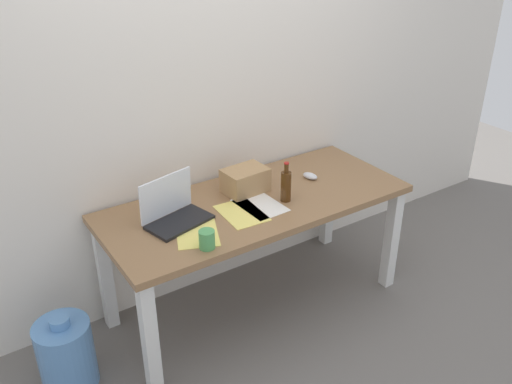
{
  "coord_description": "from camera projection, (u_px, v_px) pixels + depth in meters",
  "views": [
    {
      "loc": [
        -1.52,
        -2.29,
        2.23
      ],
      "look_at": [
        0.0,
        0.0,
        0.79
      ],
      "focal_mm": 38.42,
      "sensor_mm": 36.0,
      "label": 1
    }
  ],
  "objects": [
    {
      "name": "coffee_mug",
      "position": [
        207.0,
        239.0,
        2.67
      ],
      "size": [
        0.08,
        0.08,
        0.09
      ],
      "primitive_type": "cylinder",
      "color": "#4C9E56",
      "rests_on": "desk"
    },
    {
      "name": "desk",
      "position": [
        256.0,
        214.0,
        3.17
      ],
      "size": [
        1.78,
        0.74,
        0.74
      ],
      "color": "olive",
      "rests_on": "ground"
    },
    {
      "name": "laptop_left",
      "position": [
        174.0,
        212.0,
        2.89
      ],
      "size": [
        0.38,
        0.28,
        0.25
      ],
      "color": "black",
      "rests_on": "desk"
    },
    {
      "name": "ground_plane",
      "position": [
        256.0,
        302.0,
        3.47
      ],
      "size": [
        8.0,
        8.0,
        0.0
      ],
      "primitive_type": "plane",
      "color": "slate"
    },
    {
      "name": "cardboard_box",
      "position": [
        245.0,
        180.0,
        3.19
      ],
      "size": [
        0.26,
        0.19,
        0.14
      ],
      "primitive_type": "cube",
      "rotation": [
        0.0,
        0.0,
        0.07
      ],
      "color": "tan",
      "rests_on": "desk"
    },
    {
      "name": "paper_yellow_folder",
      "position": [
        242.0,
        213.0,
        2.99
      ],
      "size": [
        0.23,
        0.31,
        0.0
      ],
      "primitive_type": "cube",
      "rotation": [
        0.0,
        0.0,
        -0.06
      ],
      "color": "#F4E06B",
      "rests_on": "desk"
    },
    {
      "name": "beer_bottle",
      "position": [
        286.0,
        185.0,
        3.08
      ],
      "size": [
        0.06,
        0.06,
        0.24
      ],
      "color": "#47280F",
      "rests_on": "desk"
    },
    {
      "name": "back_wall",
      "position": [
        215.0,
        86.0,
        3.19
      ],
      "size": [
        5.2,
        0.08,
        2.6
      ],
      "primitive_type": "cube",
      "color": "silver",
      "rests_on": "ground"
    },
    {
      "name": "water_cooler_jug",
      "position": [
        66.0,
        354.0,
        2.8
      ],
      "size": [
        0.29,
        0.29,
        0.43
      ],
      "color": "#598CC6",
      "rests_on": "ground"
    },
    {
      "name": "computer_mouse",
      "position": [
        310.0,
        176.0,
        3.37
      ],
      "size": [
        0.08,
        0.11,
        0.03
      ],
      "primitive_type": "ellipsoid",
      "rotation": [
        0.0,
        0.0,
        0.21
      ],
      "color": "silver",
      "rests_on": "desk"
    },
    {
      "name": "paper_sheet_front_left",
      "position": [
        197.0,
        232.0,
        2.81
      ],
      "size": [
        0.31,
        0.35,
        0.0
      ],
      "primitive_type": "cube",
      "rotation": [
        0.0,
        0.0,
        -0.39
      ],
      "color": "#F4E06B",
      "rests_on": "desk"
    },
    {
      "name": "paper_sheet_center",
      "position": [
        260.0,
        205.0,
        3.07
      ],
      "size": [
        0.22,
        0.3,
        0.0
      ],
      "primitive_type": "cube",
      "rotation": [
        0.0,
        0.0,
        0.04
      ],
      "color": "white",
      "rests_on": "desk"
    }
  ]
}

